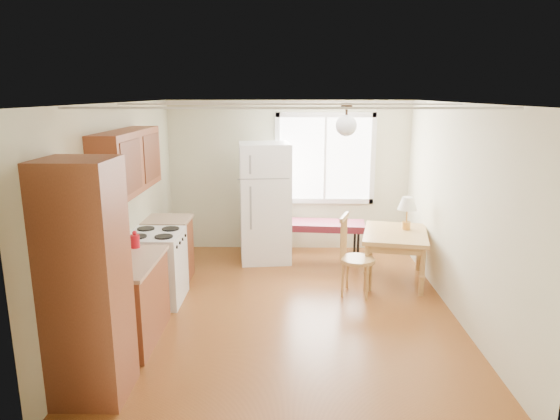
{
  "coord_description": "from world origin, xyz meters",
  "views": [
    {
      "loc": [
        0.01,
        -5.77,
        2.61
      ],
      "look_at": [
        -0.11,
        0.43,
        1.15
      ],
      "focal_mm": 32.0,
      "sensor_mm": 36.0,
      "label": 1
    }
  ],
  "objects_px": {
    "bench": "(320,226)",
    "chair": "(350,249)",
    "refrigerator": "(265,202)",
    "dining_table": "(395,239)"
  },
  "relations": [
    {
      "from": "bench",
      "to": "chair",
      "type": "distance_m",
      "value": 1.34
    },
    {
      "from": "refrigerator",
      "to": "chair",
      "type": "relative_size",
      "value": 1.76
    },
    {
      "from": "bench",
      "to": "chair",
      "type": "xyz_separation_m",
      "value": [
        0.32,
        -1.3,
        0.03
      ]
    },
    {
      "from": "refrigerator",
      "to": "chair",
      "type": "bearing_deg",
      "value": -56.32
    },
    {
      "from": "dining_table",
      "to": "bench",
      "type": "bearing_deg",
      "value": 152.77
    },
    {
      "from": "refrigerator",
      "to": "dining_table",
      "type": "height_order",
      "value": "refrigerator"
    },
    {
      "from": "bench",
      "to": "dining_table",
      "type": "height_order",
      "value": "dining_table"
    },
    {
      "from": "bench",
      "to": "chair",
      "type": "height_order",
      "value": "chair"
    },
    {
      "from": "dining_table",
      "to": "refrigerator",
      "type": "bearing_deg",
      "value": 165.87
    },
    {
      "from": "refrigerator",
      "to": "bench",
      "type": "bearing_deg",
      "value": -12.79
    }
  ]
}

